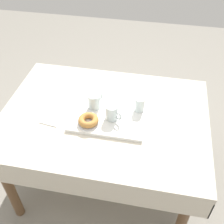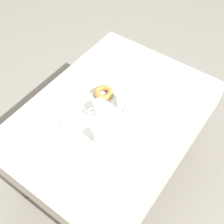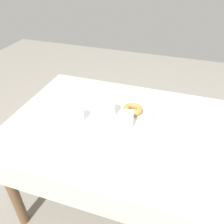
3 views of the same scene
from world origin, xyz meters
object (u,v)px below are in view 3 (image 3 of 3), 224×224
object	(u,v)px
serving_tray	(113,118)
paper_napkin	(170,124)
dining_table	(117,135)
water_glass_near	(79,114)
tea_mug_left	(110,109)
tea_mug_right	(126,120)
sugar_donut_left	(133,109)
donut_plate_left	(133,112)

from	to	relation	value
serving_tray	paper_napkin	world-z (taller)	serving_tray
dining_table	paper_napkin	distance (m)	0.33
water_glass_near	paper_napkin	xyz separation A→B (m)	(-0.52, -0.15, -0.06)
tea_mug_left	tea_mug_right	bearing A→B (deg)	147.64
tea_mug_left	water_glass_near	world-z (taller)	tea_mug_left
water_glass_near	paper_napkin	size ratio (longest dim) A/B	0.68
water_glass_near	sugar_donut_left	xyz separation A→B (m)	(-0.28, -0.17, -0.02)
serving_tray	donut_plate_left	xyz separation A→B (m)	(-0.10, -0.07, 0.01)
dining_table	sugar_donut_left	world-z (taller)	sugar_donut_left
serving_tray	water_glass_near	xyz separation A→B (m)	(0.18, 0.10, 0.05)
water_glass_near	sugar_donut_left	size ratio (longest dim) A/B	0.76
tea_mug_left	paper_napkin	distance (m)	0.37
tea_mug_right	sugar_donut_left	distance (m)	0.15
sugar_donut_left	paper_napkin	size ratio (longest dim) A/B	0.89
water_glass_near	paper_napkin	bearing A→B (deg)	-163.76
tea_mug_right	water_glass_near	size ratio (longest dim) A/B	1.19
donut_plate_left	paper_napkin	distance (m)	0.24
dining_table	donut_plate_left	size ratio (longest dim) A/B	9.99
donut_plate_left	dining_table	bearing A→B (deg)	58.79
serving_tray	paper_napkin	xyz separation A→B (m)	(-0.34, -0.05, -0.01)
serving_tray	sugar_donut_left	size ratio (longest dim) A/B	3.76
water_glass_near	donut_plate_left	size ratio (longest dim) A/B	0.71
sugar_donut_left	paper_napkin	bearing A→B (deg)	174.31
serving_tray	donut_plate_left	world-z (taller)	donut_plate_left
tea_mug_right	donut_plate_left	world-z (taller)	tea_mug_right
sugar_donut_left	tea_mug_right	bearing A→B (deg)	89.28
tea_mug_right	serving_tray	bearing A→B (deg)	-36.09
sugar_donut_left	paper_napkin	xyz separation A→B (m)	(-0.24, 0.02, -0.04)
serving_tray	tea_mug_right	world-z (taller)	tea_mug_right
dining_table	paper_napkin	xyz separation A→B (m)	(-0.31, -0.09, 0.09)
tea_mug_left	dining_table	bearing A→B (deg)	142.85
tea_mug_left	donut_plate_left	bearing A→B (deg)	-152.25
tea_mug_left	tea_mug_right	size ratio (longest dim) A/B	0.99
donut_plate_left	sugar_donut_left	world-z (taller)	sugar_donut_left
sugar_donut_left	serving_tray	bearing A→B (deg)	36.13
dining_table	tea_mug_left	world-z (taller)	tea_mug_left
donut_plate_left	sugar_donut_left	bearing A→B (deg)	0.00
sugar_donut_left	paper_napkin	distance (m)	0.24
sugar_donut_left	donut_plate_left	bearing A→B (deg)	0.00
tea_mug_left	water_glass_near	bearing A→B (deg)	34.91
dining_table	serving_tray	world-z (taller)	serving_tray
donut_plate_left	serving_tray	bearing A→B (deg)	36.13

